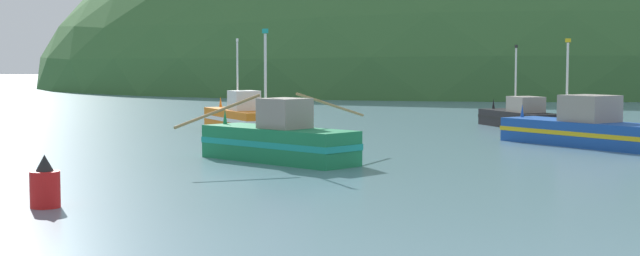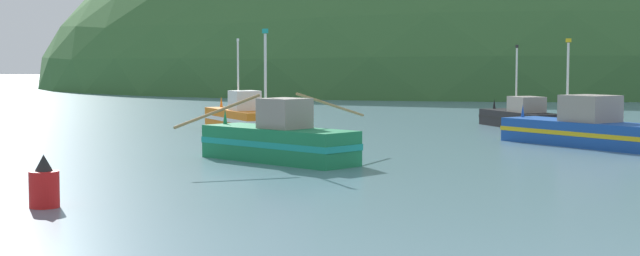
{
  "view_description": "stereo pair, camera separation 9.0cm",
  "coord_description": "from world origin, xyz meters",
  "px_view_note": "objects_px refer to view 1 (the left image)",
  "views": [
    {
      "loc": [
        -5.12,
        -9.02,
        4.37
      ],
      "look_at": [
        2.21,
        30.44,
        1.4
      ],
      "focal_mm": 50.93,
      "sensor_mm": 36.0,
      "label": 1
    },
    {
      "loc": [
        -5.03,
        -9.03,
        4.37
      ],
      "look_at": [
        2.21,
        30.44,
        1.4
      ],
      "focal_mm": 50.93,
      "sensor_mm": 36.0,
      "label": 2
    }
  ],
  "objects_px": {
    "channel_buoy": "(45,186)",
    "fishing_boat_green": "(279,141)",
    "fishing_boat_black": "(520,117)",
    "fishing_boat_blue": "(583,129)",
    "fishing_boat_orange": "(240,118)"
  },
  "relations": [
    {
      "from": "channel_buoy",
      "to": "fishing_boat_orange",
      "type": "bearing_deg",
      "value": 73.37
    },
    {
      "from": "fishing_boat_green",
      "to": "fishing_boat_black",
      "type": "relative_size",
      "value": 1.12
    },
    {
      "from": "fishing_boat_green",
      "to": "fishing_boat_black",
      "type": "height_order",
      "value": "fishing_boat_green"
    },
    {
      "from": "fishing_boat_blue",
      "to": "channel_buoy",
      "type": "bearing_deg",
      "value": 98.59
    },
    {
      "from": "fishing_boat_blue",
      "to": "channel_buoy",
      "type": "relative_size",
      "value": 5.93
    },
    {
      "from": "fishing_boat_orange",
      "to": "fishing_boat_black",
      "type": "bearing_deg",
      "value": -108.37
    },
    {
      "from": "channel_buoy",
      "to": "fishing_boat_green",
      "type": "bearing_deg",
      "value": 52.04
    },
    {
      "from": "fishing_boat_black",
      "to": "fishing_boat_orange",
      "type": "height_order",
      "value": "fishing_boat_orange"
    },
    {
      "from": "fishing_boat_orange",
      "to": "fishing_boat_green",
      "type": "bearing_deg",
      "value": 164.87
    },
    {
      "from": "fishing_boat_orange",
      "to": "channel_buoy",
      "type": "xyz_separation_m",
      "value": [
        -8.61,
        -28.83,
        -0.16
      ]
    },
    {
      "from": "fishing_boat_black",
      "to": "fishing_boat_orange",
      "type": "bearing_deg",
      "value": 81.33
    },
    {
      "from": "fishing_boat_black",
      "to": "fishing_boat_blue",
      "type": "bearing_deg",
      "value": 166.56
    },
    {
      "from": "fishing_boat_blue",
      "to": "channel_buoy",
      "type": "xyz_separation_m",
      "value": [
        -25.05,
        -15.48,
        -0.21
      ]
    },
    {
      "from": "fishing_boat_black",
      "to": "fishing_boat_orange",
      "type": "xyz_separation_m",
      "value": [
        -18.18,
        1.05,
        0.1
      ]
    },
    {
      "from": "fishing_boat_orange",
      "to": "channel_buoy",
      "type": "height_order",
      "value": "fishing_boat_orange"
    }
  ]
}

